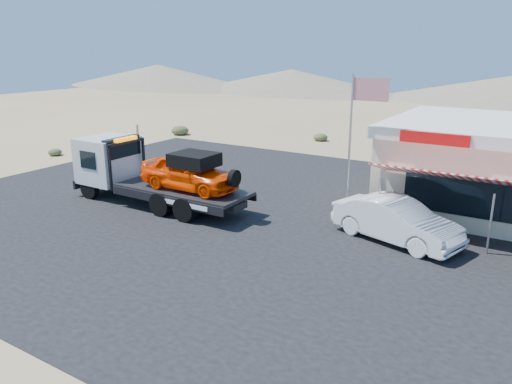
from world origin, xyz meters
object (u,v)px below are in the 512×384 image
tow_truck (154,171)px  flagpole (356,130)px  white_sedan (396,221)px  jerky_store (512,167)px

tow_truck → flagpole: (8.33, 3.15, 2.17)m
white_sedan → tow_truck: bearing=113.6°
tow_truck → jerky_store: size_ratio=0.85×
white_sedan → jerky_store: bearing=-10.4°
tow_truck → flagpole: flagpole is taller
jerky_store → flagpole: size_ratio=1.73×
white_sedan → jerky_store: jerky_store is taller
flagpole → white_sedan: bearing=-35.6°
tow_truck → jerky_store: (13.89, 7.63, 0.40)m
tow_truck → flagpole: 9.17m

